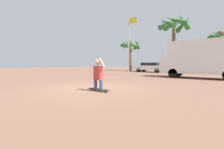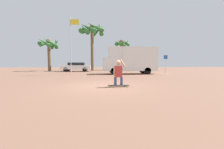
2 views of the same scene
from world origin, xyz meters
The scene contains 10 objects.
ground_plane centered at (0.00, 0.00, 0.00)m, with size 80.00×80.00×0.00m, color brown.
skateboard centered at (0.73, -0.30, 0.07)m, with size 1.10×0.25×0.08m.
person_skateboarder centered at (0.73, -0.30, 0.80)m, with size 0.64×0.24×1.36m.
camper_van centered at (3.47, 9.15, 1.65)m, with size 6.07×2.04×3.06m.
parked_car_white centered at (-3.53, 14.93, 0.74)m, with size 4.34×1.88×1.34m.
palm_tree_near_van centered at (4.17, 19.71, 4.37)m, with size 3.15×3.14×5.61m.
palm_tree_center_background centered at (-1.30, 17.51, 6.49)m, with size 4.47×4.51×7.86m.
palm_tree_far_left centered at (-8.06, 17.12, 4.13)m, with size 3.53×3.57×5.24m.
flagpole centered at (-3.12, 8.62, 3.54)m, with size 0.99×0.12×6.16m.
street_sign centered at (7.38, 8.49, 1.40)m, with size 0.44×0.06×2.15m.
Camera 2 is at (-0.35, -7.95, 1.22)m, focal length 24.00 mm.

